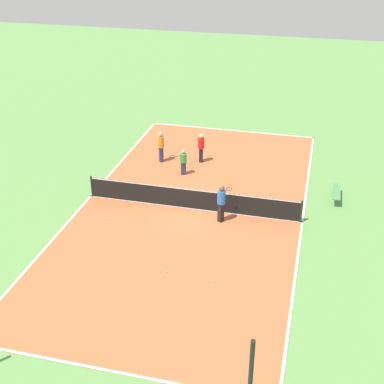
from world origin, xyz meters
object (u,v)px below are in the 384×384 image
at_px(bench, 337,192).
at_px(player_near_blue, 221,200).
at_px(tennis_net, 192,198).
at_px(tennis_ball_left_sideline, 141,150).
at_px(player_coach_red, 201,146).
at_px(player_center_orange, 161,145).
at_px(tennis_ball_near_net, 108,223).
at_px(player_far_green, 183,161).
at_px(tennis_ball_midcourt, 213,281).
at_px(tennis_ball_far_baseline, 166,272).

bearing_deg(bench, player_near_blue, -56.02).
distance_m(tennis_net, tennis_ball_left_sideline, 7.50).
relative_size(player_coach_red, player_center_orange, 0.94).
bearing_deg(player_near_blue, player_center_orange, 64.07).
xyz_separation_m(tennis_net, bench, (-6.63, -2.61, -0.18)).
height_order(bench, player_near_blue, player_near_blue).
height_order(player_coach_red, player_near_blue, player_near_blue).
height_order(bench, tennis_ball_near_net, bench).
bearing_deg(player_far_green, tennis_ball_near_net, 43.68).
height_order(bench, player_coach_red, player_coach_red).
relative_size(player_coach_red, tennis_ball_midcourt, 24.51).
height_order(player_center_orange, tennis_ball_near_net, player_center_orange).
bearing_deg(player_coach_red, player_near_blue, -166.26).
relative_size(bench, tennis_ball_far_baseline, 25.81).
relative_size(player_far_green, tennis_ball_left_sideline, 21.04).
height_order(tennis_ball_near_net, tennis_ball_far_baseline, same).
bearing_deg(tennis_ball_midcourt, tennis_ball_far_baseline, -3.71).
relative_size(player_center_orange, tennis_ball_left_sideline, 25.96).
xyz_separation_m(bench, player_center_orange, (9.60, -2.13, 0.65)).
height_order(bench, tennis_ball_far_baseline, bench).
bearing_deg(tennis_net, player_center_orange, -57.94).
bearing_deg(player_near_blue, player_coach_red, 46.06).
xyz_separation_m(tennis_ball_far_baseline, tennis_ball_left_sideline, (4.85, -11.07, 0.00)).
distance_m(player_near_blue, tennis_ball_far_baseline, 4.67).
distance_m(tennis_net, tennis_ball_midcourt, 5.74).
xyz_separation_m(player_near_blue, tennis_ball_far_baseline, (1.31, 4.36, -1.04)).
relative_size(bench, tennis_ball_near_net, 25.81).
bearing_deg(player_coach_red, tennis_ball_near_net, 153.83).
bearing_deg(player_center_orange, tennis_ball_left_sideline, 17.86).
relative_size(bench, player_near_blue, 0.95).
bearing_deg(player_far_green, tennis_ball_midcourt, 84.86).
distance_m(player_coach_red, tennis_ball_near_net, 8.01).
bearing_deg(tennis_ball_midcourt, player_far_green, -68.10).
relative_size(bench, tennis_ball_midcourt, 25.81).
relative_size(tennis_ball_near_net, tennis_ball_left_sideline, 1.00).
relative_size(tennis_net, tennis_ball_midcourt, 150.84).
bearing_deg(bench, tennis_ball_midcourt, -29.42).
bearing_deg(tennis_ball_near_net, player_near_blue, -163.47).
xyz_separation_m(tennis_ball_near_net, tennis_ball_left_sideline, (1.25, -8.17, 0.00)).
xyz_separation_m(player_coach_red, tennis_ball_midcourt, (-2.97, 10.56, -0.92)).
height_order(player_coach_red, tennis_ball_far_baseline, player_coach_red).
height_order(player_center_orange, tennis_ball_far_baseline, player_center_orange).
height_order(player_coach_red, tennis_ball_left_sideline, player_coach_red).
height_order(tennis_net, tennis_ball_near_net, tennis_net).
xyz_separation_m(tennis_net, player_coach_red, (0.80, -5.27, 0.40)).
xyz_separation_m(player_near_blue, tennis_ball_midcourt, (-0.61, 4.49, -1.04)).
distance_m(bench, tennis_ball_near_net, 11.11).
xyz_separation_m(tennis_net, tennis_ball_left_sideline, (4.60, -5.90, -0.52)).
height_order(player_far_green, player_near_blue, player_near_blue).
xyz_separation_m(player_center_orange, tennis_ball_far_baseline, (-3.22, 9.91, -0.98)).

